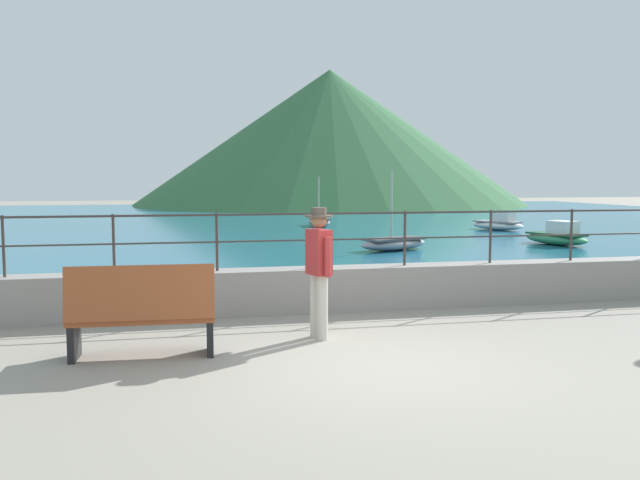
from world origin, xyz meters
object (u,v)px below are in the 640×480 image
object	(u,v)px
person_walking	(319,266)
boat_1	(499,223)
boat_2	(557,236)
boat_0	(394,243)
bench_main	(142,312)
boat_3	(319,221)

from	to	relation	value
person_walking	boat_1	size ratio (longest dim) A/B	0.72
boat_2	person_walking	bearing A→B (deg)	-134.32
boat_0	boat_2	size ratio (longest dim) A/B	1.00
boat_0	boat_2	xyz separation A→B (m)	(5.53, 0.41, 0.06)
bench_main	boat_3	bearing A→B (deg)	72.00
boat_1	bench_main	bearing A→B (deg)	-128.57
person_walking	boat_1	distance (m)	19.41
person_walking	boat_2	distance (m)	14.14
boat_0	boat_3	size ratio (longest dim) A/B	1.05
bench_main	boat_3	xyz separation A→B (m)	(6.57, 20.22, -0.30)
bench_main	person_walking	distance (m)	2.35
boat_0	boat_1	size ratio (longest dim) A/B	1.01
bench_main	boat_0	world-z (taller)	boat_0
bench_main	boat_2	xyz separation A→B (m)	(12.12, 10.62, -0.23)
boat_2	boat_3	distance (m)	11.09
person_walking	boat_2	bearing A→B (deg)	45.68
boat_0	boat_1	xyz separation A→B (m)	(6.60, 6.33, 0.06)
boat_0	boat_3	bearing A→B (deg)	90.13
boat_0	boat_1	world-z (taller)	boat_0
boat_0	bench_main	bearing A→B (deg)	-122.86
person_walking	boat_0	world-z (taller)	boat_0
bench_main	boat_1	distance (m)	21.16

